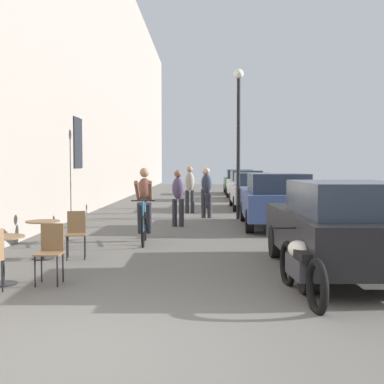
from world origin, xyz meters
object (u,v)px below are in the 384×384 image
(parked_car_fourth, at_px, (245,184))
(parked_car_second, at_px, (276,199))
(cafe_table_mid, at_px, (43,231))
(pedestrian_furthest, at_px, (205,186))
(parked_motorcycle, at_px, (301,267))
(cyclist_on_bicycle, at_px, (144,207))
(pedestrian_mid, at_px, (206,190))
(pedestrian_near, at_px, (178,195))
(cafe_chair_mid_toward_street, at_px, (76,231))
(parked_car_fifth, at_px, (239,181))
(parked_car_nearest, at_px, (340,226))
(parked_car_third, at_px, (253,190))
(cafe_chair_near_toward_street, at_px, (50,249))
(pedestrian_far, at_px, (190,187))
(cafe_table_near, at_px, (3,249))
(street_lamp, at_px, (238,124))

(parked_car_fourth, bearing_deg, parked_car_second, -90.61)
(cafe_table_mid, height_order, pedestrian_furthest, pedestrian_furthest)
(parked_car_second, xyz_separation_m, parked_motorcycle, (-0.75, -7.79, -0.39))
(cyclist_on_bicycle, bearing_deg, parked_car_second, 41.09)
(pedestrian_mid, bearing_deg, pedestrian_near, -109.06)
(cafe_table_mid, bearing_deg, cyclist_on_bicycle, 51.28)
(cyclist_on_bicycle, height_order, parked_motorcycle, cyclist_on_bicycle)
(pedestrian_furthest, relative_size, parked_motorcycle, 0.76)
(cafe_chair_mid_toward_street, distance_m, pedestrian_near, 5.42)
(cafe_chair_mid_toward_street, xyz_separation_m, parked_motorcycle, (3.72, -2.80, -0.11))
(parked_car_fifth, xyz_separation_m, parked_motorcycle, (-0.93, -25.22, -0.38))
(cafe_chair_mid_toward_street, xyz_separation_m, parked_car_nearest, (4.62, -1.35, 0.27))
(pedestrian_mid, relative_size, parked_car_nearest, 0.39)
(cyclist_on_bicycle, xyz_separation_m, parked_car_fourth, (3.53, 15.04, -0.03))
(cafe_table_mid, distance_m, cyclist_on_bicycle, 2.70)
(parked_car_third, bearing_deg, cafe_chair_mid_toward_street, -111.48)
(cafe_chair_near_toward_street, xyz_separation_m, pedestrian_far, (1.78, 11.36, 0.46))
(parked_car_third, bearing_deg, parked_car_second, -89.70)
(parked_car_second, relative_size, parked_car_third, 1.06)
(pedestrian_near, bearing_deg, parked_car_fifth, 80.27)
(pedestrian_far, bearing_deg, parked_car_second, -59.17)
(pedestrian_mid, distance_m, pedestrian_furthest, 3.95)
(cafe_table_mid, height_order, parked_car_second, parked_car_second)
(parked_car_second, bearing_deg, cafe_chair_mid_toward_street, -131.88)
(cafe_table_mid, bearing_deg, parked_car_second, 44.88)
(parked_car_fourth, bearing_deg, cafe_chair_near_toward_street, -103.12)
(cafe_chair_mid_toward_street, bearing_deg, cafe_table_mid, -173.04)
(parked_motorcycle, bearing_deg, cafe_table_mid, 147.83)
(cafe_table_near, distance_m, parked_motorcycle, 4.32)
(cafe_chair_near_toward_street, relative_size, parked_car_fifth, 0.21)
(cafe_chair_near_toward_street, distance_m, pedestrian_near, 7.41)
(cafe_table_near, relative_size, parked_car_nearest, 0.17)
(pedestrian_mid, distance_m, pedestrian_far, 1.81)
(cafe_table_near, bearing_deg, cafe_chair_near_toward_street, 6.29)
(cyclist_on_bicycle, relative_size, street_lamp, 0.36)
(parked_car_third, relative_size, parked_car_fifth, 0.97)
(parked_car_second, bearing_deg, parked_car_nearest, -88.63)
(parked_motorcycle, bearing_deg, parked_car_third, 87.07)
(street_lamp, relative_size, parked_car_second, 1.12)
(parked_car_third, xyz_separation_m, parked_car_fourth, (0.16, 5.78, 0.02))
(cafe_chair_near_toward_street, relative_size, cyclist_on_bicycle, 0.51)
(cafe_table_mid, xyz_separation_m, pedestrian_mid, (3.14, 7.64, 0.43))
(parked_car_second, height_order, parked_car_fourth, parked_car_second)
(pedestrian_furthest, distance_m, parked_car_fourth, 5.93)
(parked_car_third, distance_m, parked_car_fifth, 11.14)
(cafe_table_near, bearing_deg, pedestrian_far, 77.81)
(street_lamp, xyz_separation_m, parked_motorcycle, (0.16, -10.04, -2.70))
(cafe_table_mid, relative_size, pedestrian_furthest, 0.44)
(cafe_chair_near_toward_street, height_order, pedestrian_furthest, pedestrian_furthest)
(cyclist_on_bicycle, relative_size, pedestrian_near, 1.08)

